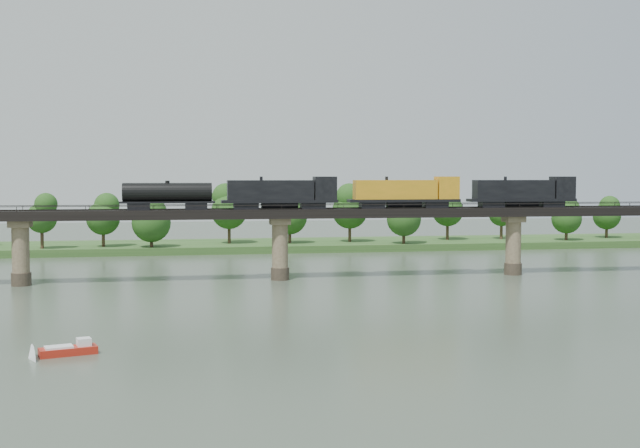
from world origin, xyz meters
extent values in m
plane|color=#374536|center=(0.00, 0.00, 0.00)|extent=(400.00, 400.00, 0.00)
cube|color=#2C5020|center=(0.00, 85.00, 0.80)|extent=(300.00, 24.00, 1.60)
cylinder|color=#473A2D|center=(-40.00, 30.00, 1.00)|extent=(3.00, 3.00, 2.00)
cylinder|color=#8A7A5A|center=(-40.00, 30.00, 5.50)|extent=(2.60, 2.60, 9.00)
cube|color=#8A7A5A|center=(-40.00, 30.00, 9.50)|extent=(3.20, 3.20, 1.00)
cylinder|color=#473A2D|center=(0.00, 30.00, 1.00)|extent=(3.00, 3.00, 2.00)
cylinder|color=#8A7A5A|center=(0.00, 30.00, 5.50)|extent=(2.60, 2.60, 9.00)
cube|color=#8A7A5A|center=(0.00, 30.00, 9.50)|extent=(3.20, 3.20, 1.00)
cylinder|color=#473A2D|center=(40.00, 30.00, 1.00)|extent=(3.00, 3.00, 2.00)
cylinder|color=#8A7A5A|center=(40.00, 30.00, 5.50)|extent=(2.60, 2.60, 9.00)
cube|color=#8A7A5A|center=(40.00, 30.00, 9.50)|extent=(3.20, 3.20, 1.00)
cube|color=black|center=(0.00, 30.00, 10.75)|extent=(220.00, 5.00, 1.50)
cube|color=black|center=(0.00, 29.25, 11.58)|extent=(220.00, 0.12, 0.16)
cube|color=black|center=(0.00, 30.75, 11.58)|extent=(220.00, 0.12, 0.16)
cube|color=black|center=(0.00, 27.60, 12.20)|extent=(220.00, 0.10, 0.10)
cube|color=black|center=(0.00, 32.40, 12.20)|extent=(220.00, 0.10, 0.10)
cube|color=black|center=(0.00, 27.60, 11.85)|extent=(0.08, 0.08, 0.70)
cube|color=black|center=(0.00, 32.40, 11.85)|extent=(0.08, 0.08, 0.70)
cylinder|color=#382619|center=(-44.43, 76.31, 3.35)|extent=(0.70, 0.70, 3.51)
sphere|color=#194313|center=(-44.43, 76.31, 8.03)|extent=(6.31, 6.31, 6.31)
sphere|color=#194313|center=(-44.43, 76.31, 10.96)|extent=(4.73, 4.73, 4.73)
cylinder|color=#382619|center=(-32.24, 78.84, 3.27)|extent=(0.70, 0.70, 3.34)
sphere|color=#194313|center=(-32.24, 78.84, 7.73)|extent=(7.18, 7.18, 7.18)
sphere|color=#194313|center=(-32.24, 78.84, 10.52)|extent=(5.39, 5.39, 5.39)
cylinder|color=#382619|center=(-22.01, 76.15, 3.01)|extent=(0.70, 0.70, 2.83)
sphere|color=#194313|center=(-22.01, 76.15, 6.78)|extent=(8.26, 8.26, 8.26)
sphere|color=#194313|center=(-22.01, 76.15, 9.14)|extent=(6.19, 6.19, 6.19)
cylinder|color=#382619|center=(-5.04, 82.68, 3.58)|extent=(0.70, 0.70, 3.96)
sphere|color=#194313|center=(-5.04, 82.68, 8.87)|extent=(8.07, 8.07, 8.07)
sphere|color=#194313|center=(-5.04, 82.68, 12.17)|extent=(6.05, 6.05, 6.05)
cylinder|color=#382619|center=(8.52, 81.14, 3.23)|extent=(0.70, 0.70, 3.27)
sphere|color=#194313|center=(8.52, 81.14, 7.59)|extent=(8.03, 8.03, 8.03)
sphere|color=#194313|center=(8.52, 81.14, 10.31)|extent=(6.02, 6.02, 6.02)
cylinder|color=#382619|center=(22.65, 82.31, 3.56)|extent=(0.70, 0.70, 3.92)
sphere|color=#194313|center=(22.65, 82.31, 8.79)|extent=(8.29, 8.29, 8.29)
sphere|color=#194313|center=(22.65, 82.31, 12.05)|extent=(6.21, 6.21, 6.21)
cylinder|color=#382619|center=(33.59, 75.35, 3.11)|extent=(0.70, 0.70, 3.02)
sphere|color=#194313|center=(33.59, 75.35, 7.15)|extent=(7.74, 7.74, 7.74)
sphere|color=#194313|center=(33.59, 75.35, 9.67)|extent=(5.80, 5.80, 5.80)
cylinder|color=#382619|center=(46.81, 84.03, 3.50)|extent=(0.70, 0.70, 3.80)
sphere|color=#194313|center=(46.81, 84.03, 8.56)|extent=(7.47, 7.47, 7.47)
sphere|color=#194313|center=(46.81, 84.03, 11.73)|extent=(5.60, 5.60, 5.60)
cylinder|color=#382619|center=(60.48, 84.26, 3.29)|extent=(0.70, 0.70, 3.38)
sphere|color=#194313|center=(60.48, 84.26, 7.80)|extent=(6.23, 6.23, 6.23)
sphere|color=#194313|center=(60.48, 84.26, 10.62)|extent=(4.67, 4.67, 4.67)
cylinder|color=#382619|center=(74.35, 78.39, 2.99)|extent=(0.70, 0.70, 2.77)
sphere|color=#194313|center=(74.35, 78.39, 6.68)|extent=(7.04, 7.04, 7.04)
sphere|color=#194313|center=(74.35, 78.39, 8.99)|extent=(5.28, 5.28, 5.28)
cylinder|color=#382619|center=(87.62, 83.57, 3.07)|extent=(0.70, 0.70, 2.94)
sphere|color=#194313|center=(87.62, 83.57, 7.00)|extent=(6.73, 6.73, 6.73)
sphere|color=#194313|center=(87.62, 83.57, 9.45)|extent=(5.05, 5.05, 5.05)
cube|color=black|center=(46.80, 30.00, 12.04)|extent=(3.94, 2.37, 1.08)
cube|color=black|center=(35.95, 30.00, 12.04)|extent=(3.94, 2.37, 1.08)
cube|color=black|center=(41.37, 30.00, 12.73)|extent=(18.73, 2.96, 0.49)
cube|color=black|center=(39.90, 30.00, 14.56)|extent=(13.80, 2.66, 3.16)
cube|color=black|center=(48.77, 30.00, 14.85)|extent=(3.55, 2.96, 3.75)
cylinder|color=black|center=(41.37, 30.00, 12.19)|extent=(5.92, 1.38, 1.38)
cube|color=black|center=(26.09, 30.00, 12.04)|extent=(3.94, 2.37, 1.08)
cube|color=black|center=(15.25, 30.00, 12.04)|extent=(3.94, 2.37, 1.08)
cube|color=black|center=(20.67, 30.00, 12.73)|extent=(18.73, 2.96, 0.49)
cube|color=orange|center=(19.19, 30.00, 14.56)|extent=(13.80, 2.66, 3.16)
cube|color=orange|center=(28.06, 30.00, 14.85)|extent=(3.55, 2.96, 3.75)
cylinder|color=black|center=(20.67, 30.00, 12.19)|extent=(5.92, 1.38, 1.38)
cube|color=black|center=(5.39, 30.00, 12.04)|extent=(3.94, 2.37, 1.08)
cube|color=black|center=(-5.46, 30.00, 12.04)|extent=(3.94, 2.37, 1.08)
cube|color=black|center=(-0.04, 30.00, 12.73)|extent=(18.73, 2.96, 0.49)
cube|color=black|center=(-1.52, 30.00, 14.56)|extent=(13.80, 2.66, 3.16)
cube|color=black|center=(7.36, 30.00, 14.85)|extent=(3.55, 2.96, 3.75)
cylinder|color=black|center=(-0.04, 30.00, 12.19)|extent=(5.92, 1.38, 1.38)
cube|color=black|center=(-13.35, 30.00, 12.04)|extent=(3.45, 2.17, 1.08)
cube|color=black|center=(-22.22, 30.00, 12.04)|extent=(3.45, 2.17, 1.08)
cube|color=black|center=(-17.79, 30.00, 12.68)|extent=(14.79, 2.37, 0.30)
cylinder|color=black|center=(-17.79, 30.00, 14.26)|extent=(13.80, 2.96, 2.96)
cylinder|color=black|center=(-17.79, 30.00, 15.84)|extent=(0.69, 0.69, 0.49)
cube|color=#AB2113|center=(-26.35, -20.74, 0.37)|extent=(5.55, 3.30, 0.73)
cube|color=white|center=(-27.15, -20.98, 0.78)|extent=(2.86, 2.22, 0.26)
cube|color=white|center=(-24.94, -20.32, 1.10)|extent=(1.56, 1.56, 0.73)
camera|label=1|loc=(-15.74, -98.22, 16.82)|focal=45.00mm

